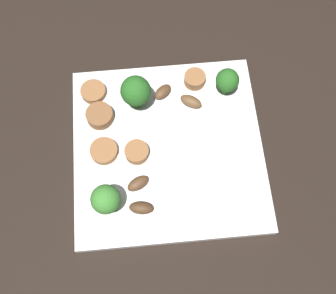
{
  "coord_description": "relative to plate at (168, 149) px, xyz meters",
  "views": [
    {
      "loc": [
        0.19,
        -0.02,
        0.51
      ],
      "look_at": [
        0.0,
        0.0,
        0.01
      ],
      "focal_mm": 44.7,
      "sensor_mm": 36.0,
      "label": 1
    }
  ],
  "objects": [
    {
      "name": "sausage_slice_3",
      "position": [
        -0.05,
        -0.09,
        0.01
      ],
      "size": [
        0.04,
        0.04,
        0.02
      ],
      "primitive_type": "cylinder",
      "rotation": [
        0.0,
        0.0,
        2.96
      ],
      "color": "brown",
      "rests_on": "plate"
    },
    {
      "name": "sausage_slice_1",
      "position": [
        -0.09,
        -0.09,
        0.01
      ],
      "size": [
        0.04,
        0.04,
        0.01
      ],
      "primitive_type": "cylinder",
      "rotation": [
        0.0,
        0.0,
        1.24
      ],
      "color": "brown",
      "rests_on": "plate"
    },
    {
      "name": "sausage_slice_2",
      "position": [
        -0.09,
        0.04,
        0.01
      ],
      "size": [
        0.03,
        0.03,
        0.01
      ],
      "primitive_type": "cylinder",
      "rotation": [
        0.0,
        0.0,
        1.69
      ],
      "color": "brown",
      "rests_on": "plate"
    },
    {
      "name": "sausage_slice_4",
      "position": [
        0.01,
        -0.04,
        0.01
      ],
      "size": [
        0.04,
        0.04,
        0.01
      ],
      "primitive_type": "cylinder",
      "rotation": [
        0.0,
        0.0,
        0.26
      ],
      "color": "brown",
      "rests_on": "plate"
    },
    {
      "name": "mushroom_2",
      "position": [
        0.08,
        -0.04,
        0.01
      ],
      "size": [
        0.02,
        0.03,
        0.01
      ],
      "primitive_type": "ellipsoid",
      "rotation": [
        0.0,
        0.0,
        4.53
      ],
      "color": "#422B19",
      "rests_on": "plate"
    },
    {
      "name": "fork",
      "position": [
        0.04,
        0.05,
        0.01
      ],
      "size": [
        0.17,
        0.07,
        0.0
      ],
      "rotation": [
        0.0,
        0.0,
        -0.32
      ],
      "color": "silver",
      "rests_on": "plate"
    },
    {
      "name": "mushroom_4",
      "position": [
        0.05,
        -0.04,
        0.01
      ],
      "size": [
        0.03,
        0.03,
        0.01
      ],
      "primitive_type": "ellipsoid",
      "rotation": [
        0.0,
        0.0,
        5.2
      ],
      "color": "#4C331E",
      "rests_on": "plate"
    },
    {
      "name": "plate",
      "position": [
        0.0,
        0.0,
        0.0
      ],
      "size": [
        0.24,
        0.24,
        0.01
      ],
      "primitive_type": "cube",
      "color": "white",
      "rests_on": "ground_plane"
    },
    {
      "name": "sausage_slice_0",
      "position": [
        -0.0,
        -0.08,
        0.01
      ],
      "size": [
        0.05,
        0.05,
        0.01
      ],
      "primitive_type": "cylinder",
      "rotation": [
        0.0,
        0.0,
        2.76
      ],
      "color": "brown",
      "rests_on": "plate"
    },
    {
      "name": "broccoli_floret_1",
      "position": [
        0.07,
        -0.08,
        0.04
      ],
      "size": [
        0.04,
        0.04,
        0.05
      ],
      "color": "#408630",
      "rests_on": "plate"
    },
    {
      "name": "mushroom_3",
      "position": [
        -0.06,
        0.04,
        0.01
      ],
      "size": [
        0.03,
        0.03,
        0.01
      ],
      "primitive_type": "ellipsoid",
      "rotation": [
        0.0,
        0.0,
        1.03
      ],
      "color": "brown",
      "rests_on": "plate"
    },
    {
      "name": "broccoli_floret_2",
      "position": [
        -0.06,
        -0.04,
        0.04
      ],
      "size": [
        0.04,
        0.04,
        0.06
      ],
      "color": "#296420",
      "rests_on": "plate"
    },
    {
      "name": "broccoli_floret_0",
      "position": [
        -0.07,
        0.08,
        0.03
      ],
      "size": [
        0.03,
        0.03,
        0.04
      ],
      "color": "#296420",
      "rests_on": "plate"
    },
    {
      "name": "mushroom_1",
      "position": [
        -0.08,
        0.0,
        0.01
      ],
      "size": [
        0.03,
        0.03,
        0.01
      ],
      "primitive_type": "ellipsoid",
      "rotation": [
        0.0,
        0.0,
        5.43
      ],
      "color": "#4C331E",
      "rests_on": "plate"
    },
    {
      "name": "ground_plane",
      "position": [
        0.0,
        0.0,
        -0.01
      ],
      "size": [
        1.4,
        1.4,
        0.0
      ],
      "primitive_type": "plane",
      "color": "black"
    }
  ]
}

